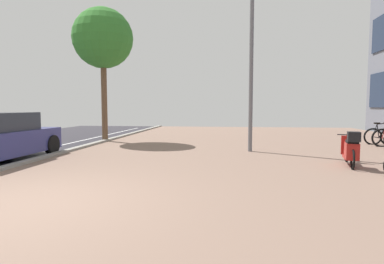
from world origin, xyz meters
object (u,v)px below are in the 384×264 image
object	(u,v)px
bicycle_rack_10	(381,136)
scooter_mid	(351,150)
street_tree	(103,39)
lamp_post	(251,54)

from	to	relation	value
bicycle_rack_10	scooter_mid	world-z (taller)	bicycle_rack_10
bicycle_rack_10	scooter_mid	xyz separation A→B (m)	(-3.02, -5.15, 0.09)
bicycle_rack_10	street_tree	size ratio (longest dim) A/B	0.23
bicycle_rack_10	lamp_post	xyz separation A→B (m)	(-5.42, -2.62, 2.99)
scooter_mid	street_tree	size ratio (longest dim) A/B	0.28
street_tree	scooter_mid	bearing A→B (deg)	-30.54
lamp_post	bicycle_rack_10	bearing A→B (deg)	25.81
bicycle_rack_10	scooter_mid	size ratio (longest dim) A/B	0.80
lamp_post	street_tree	xyz separation A→B (m)	(-6.30, 2.60, 1.20)
bicycle_rack_10	scooter_mid	bearing A→B (deg)	-120.45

